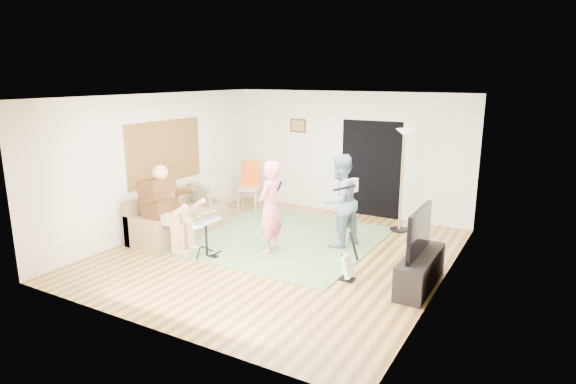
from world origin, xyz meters
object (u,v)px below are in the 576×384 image
at_px(tv_cabinet, 420,271).
at_px(guitarist, 340,201).
at_px(sofa, 176,221).
at_px(guitar_spare, 348,266).
at_px(drum_kit, 206,240).
at_px(singer, 270,207).
at_px(dining_chair, 250,193).
at_px(television, 419,231).
at_px(torchiere_lamp, 403,162).

bearing_deg(tv_cabinet, guitarist, 149.51).
bearing_deg(sofa, tv_cabinet, -0.84).
bearing_deg(guitar_spare, guitarist, 119.06).
xyz_separation_m(drum_kit, singer, (0.82, 0.74, 0.52)).
xyz_separation_m(guitarist, tv_cabinet, (1.75, -1.03, -0.59)).
height_order(dining_chair, television, television).
bearing_deg(drum_kit, dining_chair, 109.90).
distance_m(dining_chair, tv_cabinet, 5.08).
bearing_deg(drum_kit, tv_cabinet, 9.41).
relative_size(torchiere_lamp, television, 1.87).
bearing_deg(dining_chair, drum_kit, -90.80).
relative_size(tv_cabinet, television, 1.29).
height_order(singer, dining_chair, singer).
distance_m(singer, torchiere_lamp, 2.87).
bearing_deg(tv_cabinet, television, 180.00).
relative_size(sofa, tv_cabinet, 1.45).
distance_m(sofa, drum_kit, 1.45).
relative_size(singer, television, 1.49).
xyz_separation_m(singer, dining_chair, (-1.85, 2.12, -0.42)).
relative_size(guitar_spare, tv_cabinet, 0.56).
xyz_separation_m(torchiere_lamp, television, (1.00, -2.45, -0.55)).
xyz_separation_m(guitarist, television, (1.70, -1.03, 0.01)).
relative_size(sofa, television, 1.87).
xyz_separation_m(sofa, guitar_spare, (3.78, -0.38, -0.05)).
height_order(sofa, singer, singer).
xyz_separation_m(sofa, singer, (2.11, 0.09, 0.54)).
bearing_deg(torchiere_lamp, tv_cabinet, -66.77).
height_order(drum_kit, torchiere_lamp, torchiere_lamp).
xyz_separation_m(sofa, dining_chair, (0.26, 2.21, 0.12)).
bearing_deg(torchiere_lamp, sofa, -147.58).
distance_m(sofa, guitar_spare, 3.80).
distance_m(drum_kit, guitar_spare, 2.51).
height_order(singer, guitarist, guitarist).
xyz_separation_m(drum_kit, guitar_spare, (2.49, 0.27, -0.07)).
bearing_deg(guitarist, tv_cabinet, 79.09).
xyz_separation_m(dining_chair, television, (4.49, -2.28, 0.46)).
bearing_deg(sofa, singer, 2.39).
xyz_separation_m(torchiere_lamp, dining_chair, (-3.49, -0.17, -1.00)).
xyz_separation_m(dining_chair, tv_cabinet, (4.54, -2.28, -0.14)).
xyz_separation_m(guitarist, dining_chair, (-2.79, 1.25, -0.45)).
bearing_deg(guitarist, sofa, -52.93).
bearing_deg(sofa, torchiere_lamp, 32.42).
distance_m(torchiere_lamp, tv_cabinet, 2.90).
relative_size(guitar_spare, torchiere_lamp, 0.38).
distance_m(sofa, torchiere_lamp, 4.57).
height_order(sofa, guitar_spare, sofa).
relative_size(sofa, singer, 1.25).
height_order(singer, tv_cabinet, singer).
distance_m(singer, dining_chair, 2.85).
height_order(sofa, dining_chair, dining_chair).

